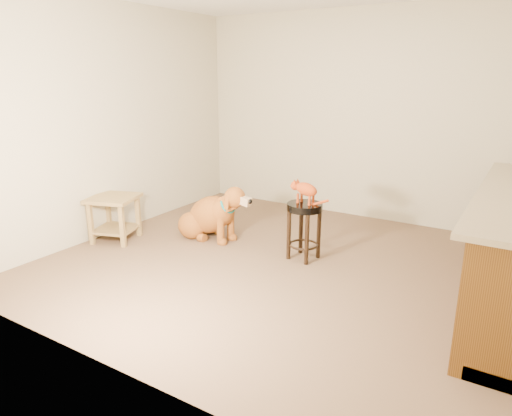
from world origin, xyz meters
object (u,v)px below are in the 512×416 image
Objects in this scene: side_table at (114,212)px; tabby_kitten at (304,190)px; padded_stool at (304,220)px; wood_stool at (512,240)px; golden_retriever at (211,216)px.

tabby_kitten reaches higher than side_table.
side_table is (-2.05, -0.63, -0.08)m from padded_stool.
wood_stool is at bearing 28.21° from tabby_kitten.
wood_stool is 1.97m from tabby_kitten.
side_table is at bearing -162.94° from padded_stool.
wood_stool reaches higher than golden_retriever.
tabby_kitten is at bearing -159.85° from wood_stool.
wood_stool is at bearing 18.60° from side_table.
side_table is at bearing -140.71° from golden_retriever.
golden_retriever is 2.63× the size of tabby_kitten.
side_table is 0.57× the size of golden_retriever.
tabby_kitten reaches higher than padded_stool.
padded_stool reaches higher than side_table.
padded_stool is 1.18m from golden_retriever.
tabby_kitten reaches higher than golden_retriever.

